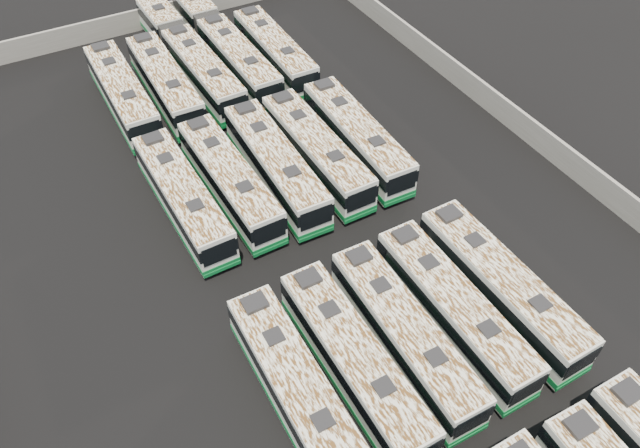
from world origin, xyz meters
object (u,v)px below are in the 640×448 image
Objects in this scene: bus_midback_far_right at (357,137)px; bus_back_far_right at (275,52)px; bus_midfront_right at (453,310)px; bus_back_right at (224,44)px; bus_midback_far_left at (183,197)px; bus_midfront_far_left at (298,391)px; bus_back_center at (189,55)px; bus_midback_right at (316,151)px; bus_midfront_left at (354,362)px; bus_midfront_center at (404,335)px; bus_midfront_far_right at (501,287)px; bus_midback_center at (276,165)px; bus_midback_left at (230,180)px; bus_back_far_left at (123,94)px; bus_back_left at (166,83)px.

bus_back_far_right is (0.03, 14.64, -0.03)m from bus_midback_far_right.
bus_back_right is (-0.01, 35.22, 0.03)m from bus_midfront_right.
bus_midback_far_left reaches higher than bus_midfront_right.
bus_midfront_right is (10.66, 0.24, -0.00)m from bus_midfront_far_left.
bus_back_center is at bearing 156.36° from bus_back_far_right.
bus_midback_far_left is (-0.07, 17.41, 0.01)m from bus_midfront_far_left.
bus_midback_right is at bearing -103.10° from bus_back_far_right.
bus_midfront_right is 0.99× the size of bus_back_far_right.
bus_midfront_right is 17.05m from bus_midback_right.
bus_back_center is at bearing 84.18° from bus_midfront_left.
bus_midfront_left is 1.01× the size of bus_midfront_center.
bus_midfront_left is 0.64× the size of bus_back_center.
bus_midback_far_right is at bearing 88.89° from bus_midfront_far_right.
bus_back_center is (7.14, 17.80, 0.00)m from bus_midback_far_left.
bus_midfront_far_right reaches higher than bus_midback_far_left.
bus_midback_center reaches higher than bus_back_right.
bus_midback_far_right is at bearing -89.22° from bus_back_far_right.
bus_midfront_left is at bearing -91.15° from bus_midback_left.
bus_midback_center is 1.01× the size of bus_midback_right.
bus_back_far_right is (7.22, -3.29, -0.01)m from bus_back_center.
bus_midback_center is at bearing 67.87° from bus_midfront_far_left.
bus_midfront_far_right is (7.19, 0.01, 0.06)m from bus_midfront_center.
bus_midback_far_left is (-10.73, 17.17, 0.01)m from bus_midfront_right.
bus_back_far_right is at bearing 83.19° from bus_midfront_right.
bus_midback_right is 18.20m from bus_back_far_left.
bus_back_left is at bearing 89.75° from bus_midfront_left.
bus_back_far_right is (10.65, 0.17, -0.04)m from bus_back_left.
bus_back_right is at bearing 80.65° from bus_midback_center.
bus_back_left is 1.02× the size of bus_back_far_right.
bus_midfront_left is 0.99× the size of bus_midback_far_left.
bus_midfront_left is 0.98× the size of bus_midback_right.
bus_midback_right is at bearing -178.73° from bus_midback_far_right.
bus_midfront_far_left is 17.84m from bus_midback_left.
bus_midfront_left is 31.68m from bus_back_left.
bus_midback_right is at bearing 100.84° from bus_midfront_far_right.
bus_back_far_left is (-3.62, 14.52, 0.04)m from bus_midback_left.
bus_midback_far_left is at bearing -103.56° from bus_back_left.
bus_midback_left is at bearing 90.02° from bus_midfront_left.
bus_midback_center is (3.59, 17.22, 0.06)m from bus_midfront_left.
bus_back_right reaches higher than bus_midfront_right.
bus_midfront_center is 0.97× the size of bus_midfront_far_right.
bus_midfront_center is 0.63× the size of bus_back_right.
bus_back_right is 1.57× the size of bus_back_far_right.
bus_back_far_left is 0.66× the size of bus_back_center.
bus_midfront_center is 0.97× the size of bus_back_left.
bus_midfront_right is 0.97× the size of bus_back_left.
bus_midback_right reaches higher than bus_back_far_right.
bus_midfront_far_left is 0.99× the size of bus_midback_far_left.
bus_midfront_right is 17.40m from bus_midback_center.
bus_back_far_right is (3.65, 14.63, -0.04)m from bus_midback_right.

